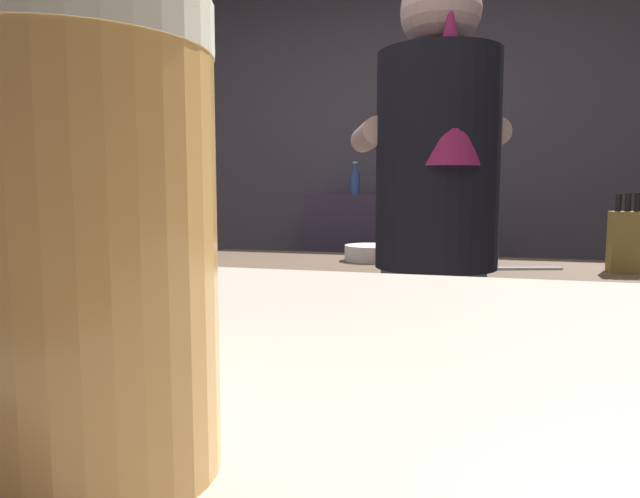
% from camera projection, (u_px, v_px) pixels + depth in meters
% --- Properties ---
extents(wall_back, '(5.20, 0.10, 2.70)m').
position_uv_depth(wall_back, '(408.00, 159.00, 3.49)').
color(wall_back, '#4D4952').
rests_on(wall_back, ground).
extents(prep_counter, '(2.10, 0.60, 0.89)m').
position_uv_depth(prep_counter, '(454.00, 385.00, 2.07)').
color(prep_counter, brown).
rests_on(prep_counter, ground).
extents(back_shelf, '(0.86, 0.36, 1.13)m').
position_uv_depth(back_shelf, '(383.00, 290.00, 3.33)').
color(back_shelf, '#3A3044').
rests_on(back_shelf, ground).
extents(mini_fridge, '(0.64, 0.58, 1.08)m').
position_uv_depth(mini_fridge, '(86.00, 285.00, 3.67)').
color(mini_fridge, white).
rests_on(mini_fridge, ground).
extents(bartender, '(0.50, 0.55, 1.75)m').
position_uv_depth(bartender, '(436.00, 241.00, 1.59)').
color(bartender, '#373542').
rests_on(bartender, ground).
extents(knife_block, '(0.10, 0.08, 0.26)m').
position_uv_depth(knife_block, '(626.00, 241.00, 1.84)').
color(knife_block, olive).
rests_on(knife_block, prep_counter).
extents(mixing_bowl, '(0.21, 0.21, 0.06)m').
position_uv_depth(mixing_bowl, '(372.00, 253.00, 2.16)').
color(mixing_bowl, silver).
rests_on(mixing_bowl, prep_counter).
extents(chefs_knife, '(0.24, 0.10, 0.01)m').
position_uv_depth(chefs_knife, '(526.00, 268.00, 1.92)').
color(chefs_knife, silver).
rests_on(chefs_knife, prep_counter).
extents(pint_glass_far, '(0.08, 0.08, 0.14)m').
position_uv_depth(pint_glass_far, '(87.00, 245.00, 0.17)').
color(pint_glass_far, '#E2AA58').
rests_on(pint_glass_far, bar_counter).
extents(bottle_olive_oil, '(0.07, 0.07, 0.19)m').
position_uv_depth(bottle_olive_oil, '(447.00, 181.00, 3.08)').
color(bottle_olive_oil, '#558531').
rests_on(bottle_olive_oil, back_shelf).
extents(bottle_hot_sauce, '(0.06, 0.06, 0.19)m').
position_uv_depth(bottle_hot_sauce, '(355.00, 182.00, 3.25)').
color(bottle_hot_sauce, '#32569B').
rests_on(bottle_hot_sauce, back_shelf).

